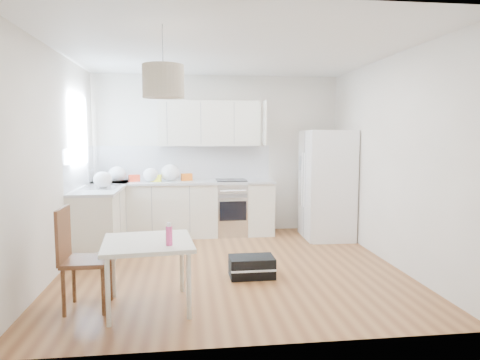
{
  "coord_description": "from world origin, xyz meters",
  "views": [
    {
      "loc": [
        -0.52,
        -5.32,
        1.68
      ],
      "look_at": [
        0.18,
        0.4,
        1.07
      ],
      "focal_mm": 32.0,
      "sensor_mm": 36.0,
      "label": 1
    }
  ],
  "objects_px": {
    "dining_table": "(148,248)",
    "refrigerator": "(328,185)",
    "dining_chair": "(87,258)",
    "gym_bag": "(252,267)"
  },
  "relations": [
    {
      "from": "dining_table",
      "to": "dining_chair",
      "type": "height_order",
      "value": "dining_chair"
    },
    {
      "from": "refrigerator",
      "to": "gym_bag",
      "type": "bearing_deg",
      "value": -128.61
    },
    {
      "from": "refrigerator",
      "to": "dining_table",
      "type": "distance_m",
      "value": 3.71
    },
    {
      "from": "gym_bag",
      "to": "dining_table",
      "type": "bearing_deg",
      "value": -146.21
    },
    {
      "from": "dining_table",
      "to": "refrigerator",
      "type": "bearing_deg",
      "value": 38.18
    },
    {
      "from": "dining_table",
      "to": "dining_chair",
      "type": "xyz_separation_m",
      "value": [
        -0.58,
        0.04,
        -0.1
      ]
    },
    {
      "from": "refrigerator",
      "to": "dining_table",
      "type": "relative_size",
      "value": 1.9
    },
    {
      "from": "dining_chair",
      "to": "refrigerator",
      "type": "bearing_deg",
      "value": 38.26
    },
    {
      "from": "refrigerator",
      "to": "dining_chair",
      "type": "bearing_deg",
      "value": -140.4
    },
    {
      "from": "dining_table",
      "to": "gym_bag",
      "type": "xyz_separation_m",
      "value": [
        1.13,
        0.77,
        -0.47
      ]
    }
  ]
}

